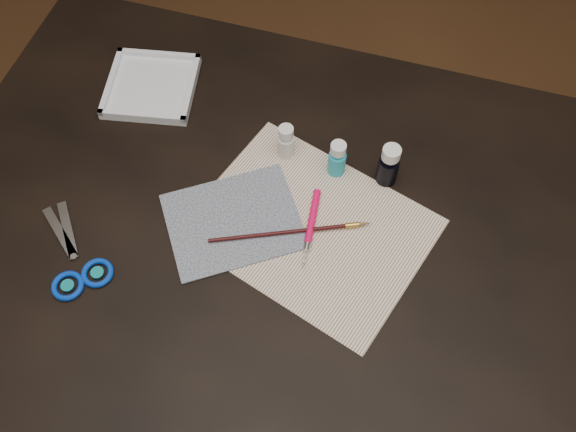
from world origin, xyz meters
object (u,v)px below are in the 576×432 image
(paper, at_px, (310,227))
(palette_tray, at_px, (151,86))
(canvas, at_px, (233,221))
(paint_bottle_white, at_px, (286,141))
(scissors, at_px, (66,250))
(paint_bottle_navy, at_px, (389,165))
(paint_bottle_cyan, at_px, (337,158))

(paper, bearing_deg, palette_tray, 151.19)
(canvas, height_order, paint_bottle_white, paint_bottle_white)
(canvas, distance_m, paint_bottle_white, 0.18)
(canvas, height_order, palette_tray, palette_tray)
(paper, relative_size, scissors, 1.85)
(scissors, xyz_separation_m, palette_tray, (-0.00, 0.38, 0.00))
(paper, height_order, scissors, scissors)
(palette_tray, bearing_deg, paint_bottle_white, -13.81)
(canvas, relative_size, scissors, 1.08)
(canvas, xyz_separation_m, paint_bottle_navy, (0.24, 0.16, 0.04))
(paint_bottle_white, height_order, paint_bottle_navy, paint_bottle_navy)
(paper, xyz_separation_m, palette_tray, (-0.39, 0.21, 0.01))
(paint_bottle_white, xyz_separation_m, paint_bottle_cyan, (0.10, -0.01, 0.00))
(canvas, bearing_deg, paint_bottle_cyan, 47.22)
(paper, height_order, paint_bottle_cyan, paint_bottle_cyan)
(paint_bottle_white, height_order, scissors, paint_bottle_white)
(paint_bottle_navy, relative_size, palette_tray, 0.53)
(scissors, relative_size, palette_tray, 1.23)
(paper, relative_size, palette_tray, 2.28)
(paint_bottle_white, relative_size, palette_tray, 0.44)
(paint_bottle_cyan, height_order, palette_tray, paint_bottle_cyan)
(paper, bearing_deg, paint_bottle_cyan, 84.47)
(paint_bottle_cyan, bearing_deg, canvas, -132.78)
(paint_bottle_cyan, height_order, scissors, paint_bottle_cyan)
(paint_bottle_white, height_order, palette_tray, paint_bottle_white)
(scissors, bearing_deg, paint_bottle_cyan, -104.71)
(scissors, bearing_deg, paint_bottle_white, -95.67)
(paint_bottle_cyan, xyz_separation_m, paint_bottle_navy, (0.09, 0.01, 0.01))
(canvas, height_order, paint_bottle_cyan, paint_bottle_cyan)
(paper, distance_m, paint_bottle_white, 0.17)
(paper, xyz_separation_m, paint_bottle_cyan, (0.01, 0.13, 0.04))
(paper, relative_size, canvas, 1.72)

